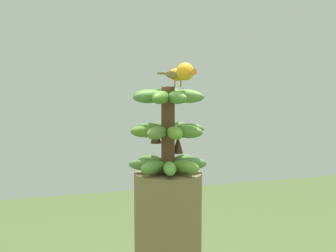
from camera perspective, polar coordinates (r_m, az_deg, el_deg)
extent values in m
cylinder|color=brown|center=(1.82, 0.00, -0.45)|extent=(0.04, 0.04, 0.29)
ellipsoid|color=#5B8D31|center=(1.79, 1.80, -4.26)|extent=(0.09, 0.12, 0.04)
ellipsoid|color=#517F3C|center=(1.84, 2.30, -3.93)|extent=(0.12, 0.07, 0.04)
ellipsoid|color=olive|center=(1.89, 1.47, -3.64)|extent=(0.12, 0.09, 0.04)
ellipsoid|color=#588A35|center=(1.91, -0.16, -3.54)|extent=(0.07, 0.12, 0.04)
ellipsoid|color=#577F29|center=(1.88, -1.70, -3.68)|extent=(0.09, 0.12, 0.04)
ellipsoid|color=#517A37|center=(1.83, -2.31, -3.99)|extent=(0.12, 0.07, 0.04)
ellipsoid|color=#548736|center=(1.78, -1.56, -4.31)|extent=(0.12, 0.09, 0.04)
ellipsoid|color=#578D35|center=(1.76, 0.17, -4.42)|extent=(0.07, 0.12, 0.04)
ellipsoid|color=#4E8132|center=(1.88, 1.04, -0.20)|extent=(0.11, 0.11, 0.04)
ellipsoid|color=#5A7D35|center=(1.88, -0.59, -0.18)|extent=(0.04, 0.11, 0.04)
ellipsoid|color=#4C7E35|center=(1.85, -1.91, -0.31)|extent=(0.11, 0.11, 0.04)
ellipsoid|color=#548029|center=(1.80, -2.16, -0.53)|extent=(0.11, 0.04, 0.04)
ellipsoid|color=#5A7C3A|center=(1.76, -1.12, -0.71)|extent=(0.11, 0.11, 0.04)
ellipsoid|color=#5B8A29|center=(1.75, 0.64, -0.74)|extent=(0.04, 0.11, 0.04)
ellipsoid|color=#528233|center=(1.78, 1.98, -0.60)|extent=(0.11, 0.11, 0.04)
ellipsoid|color=#588139|center=(1.84, 2.12, -0.37)|extent=(0.11, 0.04, 0.04)
ellipsoid|color=#4E8137|center=(1.75, 0.95, 2.98)|extent=(0.06, 0.12, 0.04)
ellipsoid|color=#59883A|center=(1.78, 2.04, 3.07)|extent=(0.11, 0.10, 0.04)
ellipsoid|color=#587F29|center=(1.84, 1.90, 3.18)|extent=(0.12, 0.06, 0.04)
ellipsoid|color=#4A8932|center=(1.87, 0.69, 3.25)|extent=(0.10, 0.11, 0.04)
ellipsoid|color=#4C7D30|center=(1.87, -0.89, 3.25)|extent=(0.06, 0.12, 0.04)
ellipsoid|color=#548B2C|center=(1.83, -1.99, 3.16)|extent=(0.11, 0.10, 0.04)
ellipsoid|color=#4A7B34|center=(1.78, -1.96, 3.05)|extent=(0.12, 0.06, 0.04)
ellipsoid|color=#54842B|center=(1.74, -0.74, 2.97)|extent=(0.10, 0.11, 0.04)
cone|color=#4C2D1E|center=(1.85, 1.04, -1.92)|extent=(0.04, 0.04, 0.06)
cone|color=#4C2D1E|center=(1.82, -1.27, -0.86)|extent=(0.04, 0.04, 0.06)
cylinder|color=#C68933|center=(1.79, 0.70, 4.38)|extent=(0.00, 0.00, 0.02)
cylinder|color=#C68933|center=(1.80, 1.35, 4.40)|extent=(0.01, 0.00, 0.02)
ellipsoid|color=orange|center=(1.79, 1.03, 5.36)|extent=(0.07, 0.10, 0.04)
ellipsoid|color=brown|center=(1.79, 0.40, 5.36)|extent=(0.03, 0.07, 0.03)
ellipsoid|color=brown|center=(1.81, 1.49, 5.38)|extent=(0.03, 0.07, 0.03)
cube|color=brown|center=(1.86, -0.28, 5.49)|extent=(0.04, 0.07, 0.01)
sphere|color=gold|center=(1.76, 1.81, 5.67)|extent=(0.06, 0.06, 0.06)
sphere|color=black|center=(1.77, 2.52, 5.81)|extent=(0.01, 0.01, 0.01)
cone|color=orange|center=(1.73, 2.49, 5.64)|extent=(0.03, 0.03, 0.02)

